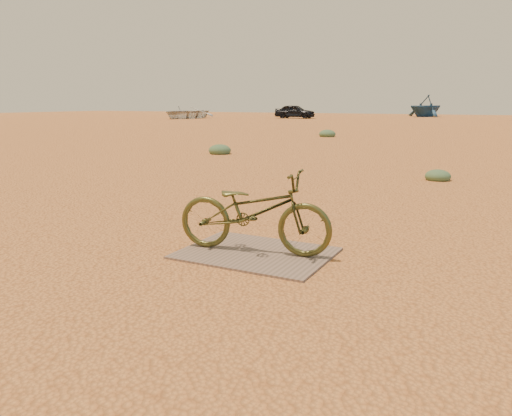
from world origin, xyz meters
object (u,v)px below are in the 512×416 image
at_px(plywood_board, 256,253).
at_px(boat_near_left, 185,112).
at_px(bicycle, 254,211).
at_px(car, 295,111).
at_px(boat_far_left, 426,106).

distance_m(plywood_board, boat_near_left, 41.78).
height_order(bicycle, car, car).
bearing_deg(bicycle, plywood_board, -118.08).
relative_size(plywood_board, bicycle, 0.93).
relative_size(bicycle, boat_near_left, 0.30).
distance_m(plywood_board, boat_far_left, 49.26).
distance_m(plywood_board, bicycle, 0.43).
bearing_deg(plywood_board, boat_near_left, 126.18).
distance_m(car, boat_near_left, 10.04).
xyz_separation_m(boat_near_left, boat_far_left, (18.63, 15.16, 0.55)).
distance_m(boat_near_left, boat_far_left, 24.03).
xyz_separation_m(bicycle, boat_far_left, (-6.00, 48.87, 0.66)).
distance_m(car, boat_far_left, 14.24).
bearing_deg(plywood_board, boat_far_left, 97.03).
height_order(car, boat_far_left, boat_far_left).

